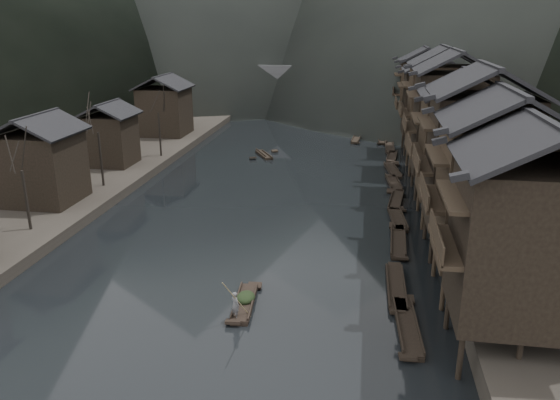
# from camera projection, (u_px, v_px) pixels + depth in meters

# --- Properties ---
(water) EXTENTS (300.00, 300.00, 0.00)m
(water) POSITION_uv_depth(u_px,v_px,m) (234.00, 271.00, 39.58)
(water) COLOR black
(water) RESTS_ON ground
(left_bank) EXTENTS (40.00, 200.00, 1.20)m
(left_bank) POSITION_uv_depth(u_px,v_px,m) (70.00, 136.00, 82.06)
(left_bank) COLOR #2D2823
(left_bank) RESTS_ON ground
(stilt_houses) EXTENTS (9.00, 67.60, 14.80)m
(stilt_houses) POSITION_uv_depth(u_px,v_px,m) (454.00, 114.00, 52.22)
(stilt_houses) COLOR black
(stilt_houses) RESTS_ON ground
(left_houses) EXTENTS (8.10, 53.20, 8.73)m
(left_houses) POSITION_uv_depth(u_px,v_px,m) (93.00, 131.00, 59.67)
(left_houses) COLOR black
(left_houses) RESTS_ON left_bank
(bare_trees) EXTENTS (3.99, 42.96, 7.97)m
(bare_trees) POSITION_uv_depth(u_px,v_px,m) (90.00, 136.00, 52.03)
(bare_trees) COLOR black
(bare_trees) RESTS_ON left_bank
(moored_sampans) EXTENTS (2.85, 72.77, 0.47)m
(moored_sampans) POSITION_uv_depth(u_px,v_px,m) (390.00, 176.00, 62.75)
(moored_sampans) COLOR black
(moored_sampans) RESTS_ON water
(midriver_boats) EXTENTS (14.23, 17.17, 0.44)m
(midriver_boats) POSITION_uv_depth(u_px,v_px,m) (315.00, 146.00, 77.42)
(midriver_boats) COLOR black
(midriver_boats) RESTS_ON water
(stone_bridge) EXTENTS (40.00, 6.00, 9.00)m
(stone_bridge) POSITION_uv_depth(u_px,v_px,m) (321.00, 85.00, 105.42)
(stone_bridge) COLOR #4C4C4F
(stone_bridge) RESTS_ON ground
(hero_sampan) EXTENTS (1.50, 5.43, 0.44)m
(hero_sampan) POSITION_uv_depth(u_px,v_px,m) (245.00, 303.00, 34.71)
(hero_sampan) COLOR black
(hero_sampan) RESTS_ON water
(cargo_heap) EXTENTS (1.18, 1.55, 0.71)m
(cargo_heap) POSITION_uv_depth(u_px,v_px,m) (246.00, 293.00, 34.75)
(cargo_heap) COLOR black
(cargo_heap) RESTS_ON hero_sampan
(boatman) EXTENTS (0.76, 0.72, 1.74)m
(boatman) POSITION_uv_depth(u_px,v_px,m) (235.00, 301.00, 32.62)
(boatman) COLOR slate
(boatman) RESTS_ON hero_sampan
(bamboo_pole) EXTENTS (1.55, 1.65, 3.26)m
(bamboo_pole) POSITION_uv_depth(u_px,v_px,m) (237.00, 264.00, 31.80)
(bamboo_pole) COLOR #8C7A51
(bamboo_pole) RESTS_ON boatman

